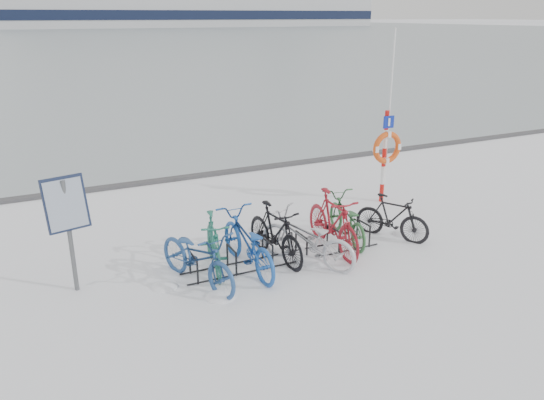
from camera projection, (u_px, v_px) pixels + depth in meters
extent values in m
plane|color=white|center=(285.00, 259.00, 10.13)|extent=(900.00, 900.00, 0.00)
cube|color=#98A4AB|center=(22.00, 32.00, 141.93)|extent=(400.00, 298.00, 0.02)
cube|color=#3F3F42|center=(191.00, 177.00, 15.13)|extent=(400.00, 0.25, 0.10)
cylinder|color=black|center=(198.00, 272.00, 9.13)|extent=(0.04, 0.04, 0.44)
cylinder|color=black|center=(190.00, 262.00, 9.51)|extent=(0.04, 0.04, 0.44)
cylinder|color=black|center=(193.00, 256.00, 9.25)|extent=(0.04, 0.44, 0.04)
cylinder|color=black|center=(236.00, 264.00, 9.43)|extent=(0.04, 0.04, 0.44)
cylinder|color=black|center=(227.00, 255.00, 9.80)|extent=(0.04, 0.04, 0.44)
cylinder|color=black|center=(231.00, 248.00, 9.54)|extent=(0.04, 0.44, 0.04)
cylinder|color=black|center=(273.00, 257.00, 9.72)|extent=(0.04, 0.04, 0.44)
cylinder|color=black|center=(263.00, 248.00, 10.10)|extent=(0.04, 0.04, 0.44)
cylinder|color=black|center=(268.00, 241.00, 9.84)|extent=(0.04, 0.44, 0.04)
cylinder|color=black|center=(307.00, 250.00, 10.02)|extent=(0.04, 0.04, 0.44)
cylinder|color=black|center=(296.00, 241.00, 10.39)|extent=(0.04, 0.04, 0.44)
cylinder|color=black|center=(302.00, 235.00, 10.13)|extent=(0.04, 0.44, 0.04)
cylinder|color=black|center=(339.00, 243.00, 10.31)|extent=(0.04, 0.04, 0.44)
cylinder|color=black|center=(327.00, 235.00, 10.69)|extent=(0.04, 0.04, 0.44)
cylinder|color=black|center=(334.00, 229.00, 10.43)|extent=(0.04, 0.44, 0.04)
cylinder|color=black|center=(370.00, 237.00, 10.61)|extent=(0.04, 0.04, 0.44)
cylinder|color=black|center=(357.00, 229.00, 10.98)|extent=(0.04, 0.04, 0.44)
cylinder|color=black|center=(364.00, 223.00, 10.72)|extent=(0.04, 0.44, 0.04)
cylinder|color=black|center=(290.00, 263.00, 9.94)|extent=(4.00, 0.03, 0.03)
cylinder|color=black|center=(279.00, 254.00, 10.31)|extent=(4.00, 0.03, 0.03)
cylinder|color=#595B5E|center=(70.00, 237.00, 8.70)|extent=(0.08, 0.08, 1.94)
cube|color=black|center=(66.00, 204.00, 8.47)|extent=(0.71, 0.40, 0.88)
cube|color=#8C99AD|center=(66.00, 204.00, 8.44)|extent=(0.63, 0.31, 0.78)
cylinder|color=red|center=(381.00, 193.00, 13.21)|extent=(0.10, 0.10, 0.46)
cylinder|color=silver|center=(383.00, 175.00, 13.06)|extent=(0.10, 0.10, 0.46)
cylinder|color=red|center=(384.00, 157.00, 12.91)|extent=(0.10, 0.10, 0.46)
cylinder|color=silver|center=(385.00, 139.00, 12.76)|extent=(0.10, 0.10, 0.46)
cylinder|color=red|center=(387.00, 120.00, 12.61)|extent=(0.10, 0.10, 0.46)
torus|color=#D74B14|center=(387.00, 148.00, 12.75)|extent=(0.80, 0.13, 0.80)
cube|color=#0D2094|center=(389.00, 122.00, 12.55)|extent=(0.29, 0.03, 0.29)
cylinder|color=silver|center=(389.00, 119.00, 12.69)|extent=(0.04, 0.04, 4.14)
cube|color=silver|center=(186.00, 9.00, 203.18)|extent=(152.11, 28.25, 13.04)
cube|color=black|center=(198.00, 15.00, 191.84)|extent=(152.11, 0.30, 3.26)
cube|color=black|center=(176.00, 15.00, 215.96)|extent=(152.11, 0.30, 3.26)
imported|color=navy|center=(197.00, 255.00, 9.07)|extent=(1.31, 2.16, 1.07)
imported|color=#216856|center=(213.00, 242.00, 9.62)|extent=(0.85, 1.81, 1.05)
imported|color=#1A4DA2|center=(247.00, 241.00, 9.60)|extent=(0.80, 2.11, 1.09)
imported|color=black|center=(275.00, 231.00, 10.00)|extent=(0.73, 1.89, 1.10)
imported|color=#B5B6BE|center=(307.00, 237.00, 9.80)|extent=(1.63, 2.09, 1.06)
imported|color=maroon|center=(333.00, 221.00, 10.38)|extent=(0.68, 2.04, 1.21)
imported|color=#2B5E32|center=(346.00, 217.00, 10.90)|extent=(0.98, 1.93, 0.97)
imported|color=black|center=(392.00, 216.00, 10.98)|extent=(1.21, 1.60, 0.96)
ellipsoid|color=white|center=(402.00, 234.00, 11.30)|extent=(0.41, 0.41, 0.14)
ellipsoid|color=white|center=(165.00, 287.00, 9.10)|extent=(0.46, 0.46, 0.16)
ellipsoid|color=white|center=(298.00, 248.00, 10.64)|extent=(0.37, 0.37, 0.13)
ellipsoid|color=white|center=(220.00, 297.00, 8.77)|extent=(0.50, 0.50, 0.18)
ellipsoid|color=white|center=(312.00, 260.00, 10.10)|extent=(0.68, 0.68, 0.24)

